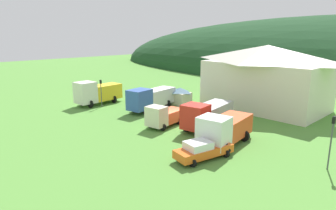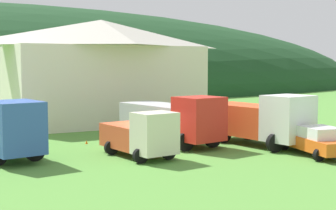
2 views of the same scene
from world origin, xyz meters
name	(u,v)px [view 1 (image 1 of 2)]	position (x,y,z in m)	size (l,w,h in m)	color
ground_plane	(177,126)	(0.00, 0.00, 0.00)	(200.00, 200.00, 0.00)	#518C38
depot_building	(266,76)	(2.78, 14.99, 4.57)	(16.85, 10.41, 8.88)	silver
play_shed_cream	(180,96)	(-6.93, 7.94, 1.34)	(3.06, 2.34, 2.60)	beige
heavy_rig_striped	(97,92)	(-15.92, -0.80, 1.86)	(3.62, 7.31, 3.62)	silver
box_truck_blue	(151,98)	(-7.71, 2.75, 1.74)	(3.85, 8.45, 3.23)	#3356AD
light_truck_cream	(164,116)	(-0.97, -1.15, 1.27)	(2.99, 5.28, 2.60)	beige
crane_truck_red	(207,114)	(2.74, 1.99, 1.63)	(4.13, 8.38, 3.16)	red
heavy_rig_white	(224,129)	(7.33, -1.17, 1.68)	(4.04, 7.44, 3.27)	white
service_pickup_orange	(202,150)	(7.95, -5.07, 0.83)	(2.97, 5.51, 1.66)	orange
traffic_light_west	(101,90)	(-13.91, -1.23, 2.45)	(0.20, 0.32, 3.98)	#4C4C51
traffic_light_east	(332,138)	(16.09, 0.44, 2.64)	(0.20, 0.32, 4.32)	#4C4C51
traffic_cone_near_pickup	(190,115)	(-2.15, 4.65, 0.00)	(0.36, 0.36, 0.47)	orange
traffic_cone_mid_row	(249,139)	(8.14, 2.12, 0.00)	(0.36, 0.36, 0.48)	orange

